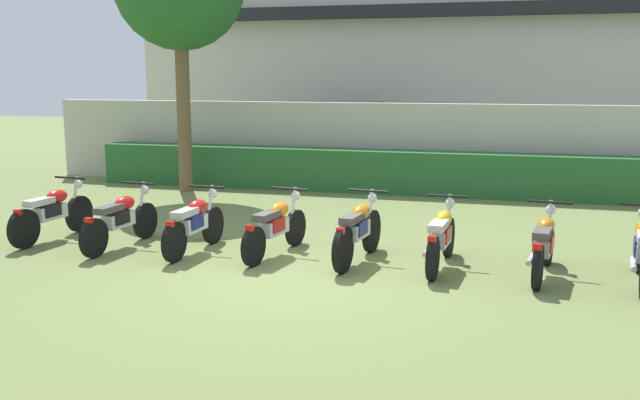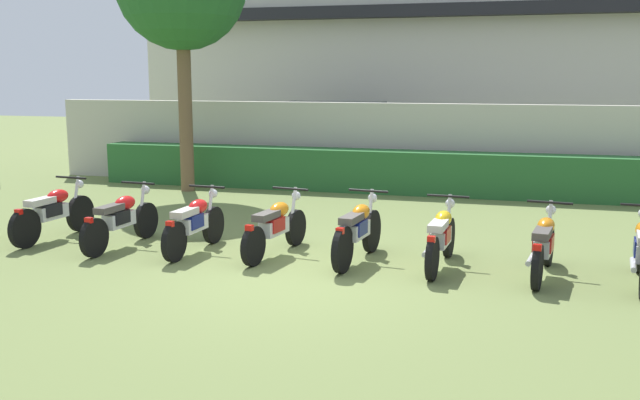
{
  "view_description": "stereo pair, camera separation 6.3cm",
  "coord_description": "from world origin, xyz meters",
  "px_view_note": "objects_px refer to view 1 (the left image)",
  "views": [
    {
      "loc": [
        2.71,
        -8.73,
        2.65
      ],
      "look_at": [
        0.0,
        1.17,
        0.82
      ],
      "focal_mm": 39.9,
      "sensor_mm": 36.0,
      "label": 1
    },
    {
      "loc": [
        2.77,
        -8.71,
        2.65
      ],
      "look_at": [
        0.0,
        1.17,
        0.82
      ],
      "focal_mm": 39.9,
      "sensor_mm": 36.0,
      "label": 2
    }
  ],
  "objects_px": {
    "motorcycle_in_row_3": "(275,226)",
    "motorcycle_in_row_4": "(358,230)",
    "motorcycle_in_row_2": "(194,223)",
    "motorcycle_in_row_6": "(544,244)",
    "motorcycle_in_row_0": "(52,212)",
    "motorcycle_in_row_1": "(120,219)",
    "parked_car": "(337,137)",
    "motorcycle_in_row_5": "(441,237)"
  },
  "relations": [
    {
      "from": "motorcycle_in_row_0",
      "to": "motorcycle_in_row_6",
      "type": "xyz_separation_m",
      "value": [
        7.56,
        -0.13,
        -0.01
      ]
    },
    {
      "from": "motorcycle_in_row_2",
      "to": "motorcycle_in_row_4",
      "type": "xyz_separation_m",
      "value": [
        2.48,
        0.11,
        0.02
      ]
    },
    {
      "from": "motorcycle_in_row_1",
      "to": "motorcycle_in_row_3",
      "type": "relative_size",
      "value": 1.02
    },
    {
      "from": "motorcycle_in_row_4",
      "to": "motorcycle_in_row_6",
      "type": "height_order",
      "value": "motorcycle_in_row_4"
    },
    {
      "from": "motorcycle_in_row_4",
      "to": "motorcycle_in_row_6",
      "type": "xyz_separation_m",
      "value": [
        2.52,
        -0.08,
        -0.02
      ]
    },
    {
      "from": "motorcycle_in_row_0",
      "to": "motorcycle_in_row_1",
      "type": "relative_size",
      "value": 0.99
    },
    {
      "from": "motorcycle_in_row_5",
      "to": "motorcycle_in_row_2",
      "type": "bearing_deg",
      "value": 95.78
    },
    {
      "from": "motorcycle_in_row_3",
      "to": "parked_car",
      "type": "bearing_deg",
      "value": 17.31
    },
    {
      "from": "motorcycle_in_row_4",
      "to": "motorcycle_in_row_5",
      "type": "bearing_deg",
      "value": -82.88
    },
    {
      "from": "parked_car",
      "to": "motorcycle_in_row_4",
      "type": "distance_m",
      "value": 9.68
    },
    {
      "from": "motorcycle_in_row_1",
      "to": "motorcycle_in_row_3",
      "type": "height_order",
      "value": "motorcycle_in_row_1"
    },
    {
      "from": "motorcycle_in_row_3",
      "to": "motorcycle_in_row_0",
      "type": "bearing_deg",
      "value": 98.93
    },
    {
      "from": "motorcycle_in_row_2",
      "to": "motorcycle_in_row_3",
      "type": "bearing_deg",
      "value": -79.43
    },
    {
      "from": "motorcycle_in_row_2",
      "to": "motorcycle_in_row_4",
      "type": "distance_m",
      "value": 2.48
    },
    {
      "from": "motorcycle_in_row_2",
      "to": "motorcycle_in_row_3",
      "type": "height_order",
      "value": "motorcycle_in_row_2"
    },
    {
      "from": "motorcycle_in_row_1",
      "to": "motorcycle_in_row_5",
      "type": "xyz_separation_m",
      "value": [
        4.88,
        0.13,
        -0.0
      ]
    },
    {
      "from": "motorcycle_in_row_0",
      "to": "motorcycle_in_row_4",
      "type": "bearing_deg",
      "value": -85.32
    },
    {
      "from": "motorcycle_in_row_0",
      "to": "motorcycle_in_row_4",
      "type": "xyz_separation_m",
      "value": [
        5.04,
        -0.05,
        0.01
      ]
    },
    {
      "from": "motorcycle_in_row_0",
      "to": "motorcycle_in_row_5",
      "type": "xyz_separation_m",
      "value": [
        6.21,
        -0.04,
        -0.01
      ]
    },
    {
      "from": "parked_car",
      "to": "motorcycle_in_row_1",
      "type": "bearing_deg",
      "value": -99.13
    },
    {
      "from": "motorcycle_in_row_3",
      "to": "motorcycle_in_row_6",
      "type": "relative_size",
      "value": 1.03
    },
    {
      "from": "motorcycle_in_row_3",
      "to": "motorcycle_in_row_5",
      "type": "bearing_deg",
      "value": -82.16
    },
    {
      "from": "motorcycle_in_row_1",
      "to": "motorcycle_in_row_4",
      "type": "height_order",
      "value": "motorcycle_in_row_4"
    },
    {
      "from": "motorcycle_in_row_0",
      "to": "motorcycle_in_row_2",
      "type": "distance_m",
      "value": 2.56
    },
    {
      "from": "motorcycle_in_row_4",
      "to": "motorcycle_in_row_6",
      "type": "distance_m",
      "value": 2.52
    },
    {
      "from": "motorcycle_in_row_3",
      "to": "motorcycle_in_row_4",
      "type": "relative_size",
      "value": 1.01
    },
    {
      "from": "motorcycle_in_row_1",
      "to": "motorcycle_in_row_2",
      "type": "height_order",
      "value": "motorcycle_in_row_2"
    },
    {
      "from": "motorcycle_in_row_0",
      "to": "motorcycle_in_row_3",
      "type": "xyz_separation_m",
      "value": [
        3.79,
        0.0,
        -0.01
      ]
    },
    {
      "from": "motorcycle_in_row_0",
      "to": "motorcycle_in_row_3",
      "type": "relative_size",
      "value": 1.01
    },
    {
      "from": "motorcycle_in_row_4",
      "to": "motorcycle_in_row_3",
      "type": "bearing_deg",
      "value": 94.59
    },
    {
      "from": "parked_car",
      "to": "motorcycle_in_row_0",
      "type": "distance_m",
      "value": 9.58
    },
    {
      "from": "motorcycle_in_row_0",
      "to": "motorcycle_in_row_1",
      "type": "xyz_separation_m",
      "value": [
        1.33,
        -0.17,
        -0.01
      ]
    },
    {
      "from": "motorcycle_in_row_1",
      "to": "motorcycle_in_row_5",
      "type": "bearing_deg",
      "value": -84.21
    },
    {
      "from": "motorcycle_in_row_0",
      "to": "motorcycle_in_row_6",
      "type": "height_order",
      "value": "motorcycle_in_row_0"
    },
    {
      "from": "motorcycle_in_row_0",
      "to": "motorcycle_in_row_6",
      "type": "relative_size",
      "value": 1.04
    },
    {
      "from": "motorcycle_in_row_2",
      "to": "motorcycle_in_row_6",
      "type": "height_order",
      "value": "motorcycle_in_row_2"
    },
    {
      "from": "motorcycle_in_row_0",
      "to": "motorcycle_in_row_1",
      "type": "height_order",
      "value": "motorcycle_in_row_0"
    },
    {
      "from": "parked_car",
      "to": "motorcycle_in_row_6",
      "type": "height_order",
      "value": "parked_car"
    },
    {
      "from": "motorcycle_in_row_3",
      "to": "motorcycle_in_row_4",
      "type": "xyz_separation_m",
      "value": [
        1.25,
        -0.05,
        0.02
      ]
    },
    {
      "from": "motorcycle_in_row_0",
      "to": "motorcycle_in_row_6",
      "type": "bearing_deg",
      "value": -85.79
    },
    {
      "from": "motorcycle_in_row_3",
      "to": "motorcycle_in_row_5",
      "type": "height_order",
      "value": "motorcycle_in_row_5"
    },
    {
      "from": "motorcycle_in_row_3",
      "to": "motorcycle_in_row_4",
      "type": "bearing_deg",
      "value": -83.38
    }
  ]
}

